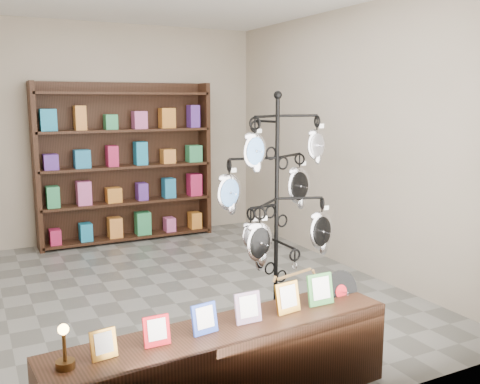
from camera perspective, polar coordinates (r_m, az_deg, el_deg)
The scene contains 5 objects.
ground at distance 5.72m, azimuth -5.58°, elevation -10.31°, with size 5.00×5.00×0.00m, color slate.
room_envelope at distance 5.37m, azimuth -5.91°, elevation 8.57°, with size 5.00×5.00×5.00m.
display_tree at distance 4.30m, azimuth 3.93°, elevation -0.77°, with size 1.04×0.98×2.03m.
front_shelf at distance 3.56m, azimuth -1.40°, elevation -18.33°, with size 2.31×0.63×0.81m.
back_shelving at distance 7.61m, azimuth -12.08°, elevation 2.55°, with size 2.42×0.36×2.20m.
Camera 1 is at (-1.95, -5.01, 1.96)m, focal length 40.00 mm.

